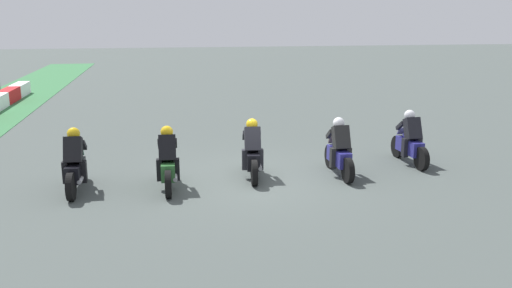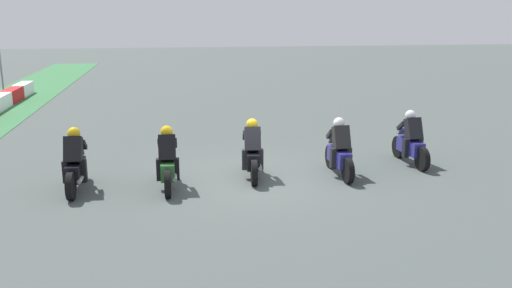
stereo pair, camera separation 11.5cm
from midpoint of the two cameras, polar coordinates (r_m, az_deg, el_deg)
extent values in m
plane|color=#434B49|center=(13.47, 0.02, -3.77)|extent=(120.00, 120.00, 0.00)
cube|color=red|center=(28.14, -24.80, 4.80)|extent=(2.16, 0.60, 0.64)
cube|color=white|center=(30.25, -23.79, 5.43)|extent=(2.16, 0.60, 0.64)
cylinder|color=slate|center=(32.43, -25.82, 7.63)|extent=(0.10, 0.10, 2.80)
cylinder|color=black|center=(15.96, 15.40, -0.30)|extent=(0.64, 0.15, 0.64)
cylinder|color=black|center=(14.76, 17.77, -1.58)|extent=(0.64, 0.15, 0.64)
cube|color=navy|center=(15.32, 16.58, -0.26)|extent=(1.10, 0.33, 0.40)
ellipsoid|color=navy|center=(15.34, 16.49, 0.91)|extent=(0.48, 0.31, 0.24)
cube|color=red|center=(14.88, 17.48, -0.65)|extent=(0.06, 0.16, 0.08)
cylinder|color=#A5A5AD|center=(15.12, 17.69, -1.03)|extent=(0.42, 0.11, 0.10)
cube|color=black|center=(15.12, 16.89, 1.56)|extent=(0.49, 0.41, 0.66)
sphere|color=silver|center=(15.25, 16.59, 2.98)|extent=(0.30, 0.30, 0.30)
cube|color=slate|center=(15.68, 15.84, 1.37)|extent=(0.16, 0.26, 0.23)
cube|color=black|center=(15.12, 16.11, -0.41)|extent=(0.18, 0.14, 0.52)
cube|color=black|center=(15.31, 17.45, -0.33)|extent=(0.18, 0.14, 0.52)
cube|color=black|center=(15.36, 15.65, 1.91)|extent=(0.39, 0.11, 0.31)
cube|color=black|center=(15.53, 16.84, 1.95)|extent=(0.39, 0.11, 0.31)
cylinder|color=black|center=(14.50, 8.33, -1.34)|extent=(0.64, 0.15, 0.64)
cylinder|color=black|center=(13.22, 10.17, -2.88)|extent=(0.64, 0.15, 0.64)
cube|color=navy|center=(13.81, 9.23, -1.35)|extent=(1.10, 0.33, 0.40)
ellipsoid|color=navy|center=(13.83, 9.15, -0.05)|extent=(0.48, 0.31, 0.24)
cube|color=red|center=(13.34, 9.93, -1.83)|extent=(0.06, 0.16, 0.08)
cylinder|color=#A5A5AD|center=(13.58, 10.32, -2.23)|extent=(0.42, 0.10, 0.10)
cube|color=black|center=(13.59, 9.45, 0.66)|extent=(0.49, 0.41, 0.66)
sphere|color=silver|center=(13.73, 9.21, 2.25)|extent=(0.30, 0.30, 0.30)
cube|color=#746559|center=(14.19, 8.65, 0.49)|extent=(0.16, 0.26, 0.23)
cube|color=black|center=(13.64, 8.60, -1.52)|extent=(0.18, 0.14, 0.52)
cube|color=black|center=(13.76, 10.18, -1.44)|extent=(0.18, 0.14, 0.52)
cube|color=black|center=(13.88, 8.25, 1.06)|extent=(0.39, 0.10, 0.31)
cube|color=black|center=(14.00, 9.65, 1.11)|extent=(0.39, 0.10, 0.31)
cylinder|color=black|center=(14.20, -0.34, -1.50)|extent=(0.65, 0.21, 0.64)
cylinder|color=black|center=(12.86, 0.05, -3.13)|extent=(0.65, 0.21, 0.64)
cube|color=black|center=(13.48, -0.16, -1.54)|extent=(1.13, 0.44, 0.40)
ellipsoid|color=black|center=(13.50, -0.18, -0.20)|extent=(0.51, 0.35, 0.24)
cube|color=red|center=(12.99, -0.01, -2.04)|extent=(0.08, 0.17, 0.08)
cylinder|color=#A5A5AD|center=(13.19, 0.64, -2.47)|extent=(0.43, 0.14, 0.10)
cube|color=#25252C|center=(13.26, -0.13, 0.52)|extent=(0.52, 0.45, 0.66)
sphere|color=gold|center=(13.40, -0.19, 2.15)|extent=(0.33, 0.33, 0.30)
cube|color=#47666E|center=(13.88, -0.29, 0.36)|extent=(0.18, 0.28, 0.23)
cube|color=#25252C|center=(13.35, -0.98, -1.69)|extent=(0.19, 0.16, 0.52)
cube|color=#25252C|center=(13.38, 0.73, -1.66)|extent=(0.19, 0.16, 0.52)
cube|color=#25252C|center=(13.61, -0.99, 0.95)|extent=(0.39, 0.14, 0.31)
cube|color=#25252C|center=(13.64, 0.52, 0.97)|extent=(0.39, 0.14, 0.31)
cylinder|color=black|center=(13.51, -9.18, -2.48)|extent=(0.64, 0.16, 0.64)
cylinder|color=black|center=(12.17, -9.26, -4.29)|extent=(0.64, 0.16, 0.64)
cube|color=#2D642F|center=(12.79, -9.25, -2.57)|extent=(1.11, 0.36, 0.40)
ellipsoid|color=#2D642F|center=(12.80, -9.30, -1.15)|extent=(0.49, 0.32, 0.24)
cube|color=red|center=(12.29, -9.29, -3.13)|extent=(0.07, 0.16, 0.08)
cylinder|color=#A5A5AD|center=(12.49, -8.52, -3.56)|extent=(0.42, 0.11, 0.10)
cube|color=black|center=(12.56, -9.35, -0.41)|extent=(0.50, 0.42, 0.66)
sphere|color=gold|center=(12.69, -9.39, 1.32)|extent=(0.31, 0.31, 0.30)
cube|color=#3A648E|center=(13.18, -9.28, -0.55)|extent=(0.16, 0.26, 0.23)
cube|color=black|center=(12.68, -10.16, -2.74)|extent=(0.18, 0.15, 0.52)
cube|color=black|center=(12.67, -8.35, -2.69)|extent=(0.18, 0.15, 0.52)
cube|color=black|center=(12.93, -10.12, 0.05)|extent=(0.39, 0.11, 0.31)
cube|color=black|center=(12.92, -8.53, 0.11)|extent=(0.39, 0.11, 0.31)
cylinder|color=black|center=(13.86, -18.16, -2.59)|extent=(0.64, 0.16, 0.64)
cylinder|color=black|center=(12.54, -19.17, -4.35)|extent=(0.64, 0.16, 0.64)
cube|color=black|center=(13.14, -18.70, -2.68)|extent=(1.11, 0.35, 0.40)
ellipsoid|color=black|center=(13.16, -18.72, -1.30)|extent=(0.49, 0.31, 0.24)
cube|color=red|center=(12.66, -19.09, -3.23)|extent=(0.06, 0.16, 0.08)
cylinder|color=#A5A5AD|center=(12.82, -18.21, -3.65)|extent=(0.42, 0.11, 0.10)
cube|color=black|center=(12.92, -18.95, -0.58)|extent=(0.49, 0.41, 0.66)
sphere|color=gold|center=(13.06, -18.89, 1.10)|extent=(0.31, 0.31, 0.30)
cube|color=#447C5F|center=(13.54, -18.45, -0.71)|extent=(0.16, 0.26, 0.23)
cube|color=black|center=(13.07, -19.65, -2.84)|extent=(0.18, 0.14, 0.52)
cube|color=black|center=(13.00, -17.92, -2.80)|extent=(0.18, 0.14, 0.52)
cube|color=black|center=(13.31, -19.43, -0.13)|extent=(0.39, 0.11, 0.31)
cube|color=black|center=(13.25, -17.91, -0.07)|extent=(0.39, 0.11, 0.31)
camera|label=1|loc=(0.06, -89.75, 0.06)|focal=36.94mm
camera|label=2|loc=(0.06, 90.25, -0.06)|focal=36.94mm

